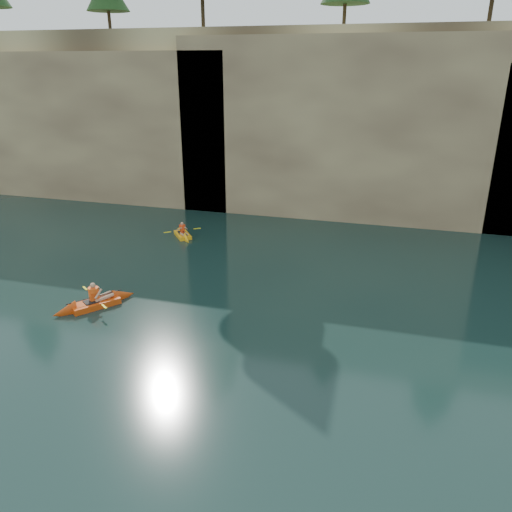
# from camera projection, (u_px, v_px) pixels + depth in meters

# --- Properties ---
(ground) EXTENTS (160.00, 160.00, 0.00)m
(ground) POSITION_uv_depth(u_px,v_px,m) (211.00, 462.00, 12.63)
(ground) COLOR black
(ground) RESTS_ON ground
(cliff) EXTENTS (70.00, 16.00, 12.00)m
(cliff) POSITION_uv_depth(u_px,v_px,m) (350.00, 112.00, 37.36)
(cliff) COLOR tan
(cliff) RESTS_ON ground
(cliff_slab_west) EXTENTS (26.00, 2.40, 10.56)m
(cliff_slab_west) POSITION_uv_depth(u_px,v_px,m) (60.00, 124.00, 36.09)
(cliff_slab_west) COLOR tan
(cliff_slab_west) RESTS_ON ground
(cliff_slab_center) EXTENTS (24.00, 2.40, 11.40)m
(cliff_slab_center) POSITION_uv_depth(u_px,v_px,m) (370.00, 129.00, 30.32)
(cliff_slab_center) COLOR tan
(cliff_slab_center) RESTS_ON ground
(sea_cave_west) EXTENTS (4.50, 1.00, 4.00)m
(sea_cave_west) POSITION_uv_depth(u_px,v_px,m) (85.00, 173.00, 36.18)
(sea_cave_west) COLOR black
(sea_cave_west) RESTS_ON ground
(sea_cave_center) EXTENTS (3.50, 1.00, 3.20)m
(sea_cave_center) POSITION_uv_depth(u_px,v_px,m) (272.00, 191.00, 32.75)
(sea_cave_center) COLOR black
(sea_cave_center) RESTS_ON ground
(sea_cave_east) EXTENTS (5.00, 1.00, 4.50)m
(sea_cave_east) POSITION_uv_depth(u_px,v_px,m) (505.00, 195.00, 28.95)
(sea_cave_east) COLOR black
(sea_cave_east) RESTS_ON ground
(kayaker_orange) EXTENTS (2.70, 3.24, 1.32)m
(kayaker_orange) POSITION_uv_depth(u_px,v_px,m) (95.00, 303.00, 20.64)
(kayaker_orange) COLOR #D6440D
(kayaker_orange) RESTS_ON ground
(kayaker_yellow) EXTENTS (2.18, 2.51, 1.09)m
(kayaker_yellow) POSITION_uv_depth(u_px,v_px,m) (183.00, 234.00, 28.96)
(kayaker_yellow) COLOR #FFB015
(kayaker_yellow) RESTS_ON ground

